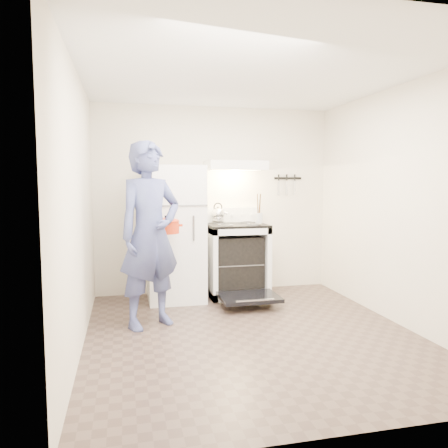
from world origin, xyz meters
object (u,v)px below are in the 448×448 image
Objects in this scene: stove_body at (237,261)px; dutch_oven at (166,227)px; person at (150,235)px; tea_kettle at (218,213)px; refrigerator at (175,233)px.

dutch_oven is at bearing -146.91° from stove_body.
stove_body is 1.29m from dutch_oven.
tea_kettle is at bearing 23.03° from person.
tea_kettle is (-0.21, 0.20, 0.62)m from stove_body.
tea_kettle is 1.14m from dutch_oven.
person is at bearing -139.67° from stove_body.
stove_body is at bearing -43.50° from tea_kettle.
refrigerator is at bearing 74.44° from dutch_oven.
tea_kettle reaches higher than dutch_oven.
refrigerator reaches higher than dutch_oven.
stove_body is 2.54× the size of dutch_oven.
dutch_oven is (-0.77, -0.84, -0.09)m from tea_kettle.
refrigerator is 0.68m from tea_kettle.
person is at bearing -118.77° from dutch_oven.
refrigerator is 1.05m from person.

